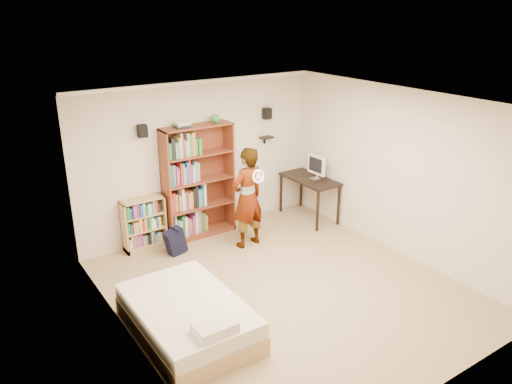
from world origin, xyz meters
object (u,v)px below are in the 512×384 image
at_px(tall_bookshelf, 199,182).
at_px(low_bookshelf, 144,224).
at_px(person, 247,198).
at_px(daybed, 187,314).
at_px(computer_desk, 309,198).

relative_size(tall_bookshelf, low_bookshelf, 2.23).
xyz_separation_m(low_bookshelf, person, (1.50, -0.87, 0.42)).
relative_size(daybed, person, 1.08).
height_order(low_bookshelf, computer_desk, low_bookshelf).
height_order(tall_bookshelf, person, tall_bookshelf).
distance_m(low_bookshelf, daybed, 2.55).
height_order(tall_bookshelf, low_bookshelf, tall_bookshelf).
bearing_deg(computer_desk, daybed, -151.26).
bearing_deg(daybed, computer_desk, 28.74).
bearing_deg(tall_bookshelf, low_bookshelf, 177.23).
height_order(computer_desk, person, person).
height_order(daybed, person, person).
bearing_deg(low_bookshelf, person, -30.09).
relative_size(tall_bookshelf, person, 1.15).
relative_size(low_bookshelf, daybed, 0.48).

